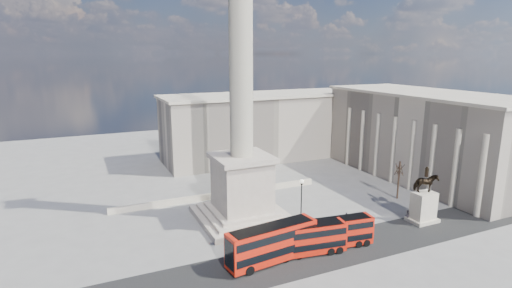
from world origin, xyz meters
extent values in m
plane|color=gray|center=(0.00, 0.00, 0.00)|extent=(180.00, 180.00, 0.00)
cube|color=#262626|center=(5.00, -10.00, 0.00)|extent=(120.00, 9.00, 0.01)
cube|color=#BEB09E|center=(0.00, 5.00, 0.50)|extent=(14.00, 14.00, 1.00)
cube|color=#BEB09E|center=(0.00, 5.00, 1.25)|extent=(12.00, 12.00, 0.50)
cube|color=#BEB09E|center=(0.00, 5.00, 1.75)|extent=(10.00, 10.00, 0.50)
cube|color=#BEB09E|center=(0.00, 5.00, 6.00)|extent=(8.00, 8.00, 8.00)
cube|color=#BEB09E|center=(0.00, 5.00, 10.40)|extent=(9.00, 9.00, 0.80)
cylinder|color=#AFA791|center=(0.00, 5.00, 27.80)|extent=(3.60, 3.60, 34.00)
cube|color=beige|center=(0.00, 16.00, 0.55)|extent=(40.00, 0.60, 1.10)
cube|color=beige|center=(45.00, 10.00, 9.00)|extent=(18.00, 45.00, 18.00)
cube|color=beige|center=(45.00, 10.00, 18.30)|extent=(19.00, 46.00, 0.60)
cube|color=beige|center=(20.00, 40.00, 8.00)|extent=(50.00, 16.00, 16.00)
cube|color=beige|center=(20.00, 40.00, 16.30)|extent=(51.00, 17.00, 0.60)
cube|color=red|center=(-1.73, -9.31, 2.68)|extent=(12.67, 4.30, 4.57)
cube|color=black|center=(-1.73, -9.31, 1.86)|extent=(12.19, 4.30, 1.02)
cube|color=black|center=(-1.73, -9.31, 3.90)|extent=(12.19, 4.30, 1.02)
cube|color=black|center=(-1.73, -9.31, 5.00)|extent=(11.41, 3.87, 0.07)
cylinder|color=black|center=(-5.80, -9.80, 0.62)|extent=(1.59, 3.07, 1.24)
cylinder|color=black|center=(1.73, -8.89, 0.62)|extent=(1.59, 3.07, 1.24)
cylinder|color=black|center=(3.21, -8.71, 0.62)|extent=(1.59, 3.07, 1.24)
cube|color=red|center=(3.44, -9.52, 2.30)|extent=(10.90, 3.83, 3.93)
cube|color=black|center=(3.44, -9.52, 1.60)|extent=(10.49, 3.84, 0.87)
cube|color=black|center=(3.44, -9.52, 3.35)|extent=(10.49, 3.84, 0.87)
cube|color=black|center=(3.44, -9.52, 4.30)|extent=(9.81, 3.45, 0.06)
cylinder|color=black|center=(-0.05, -9.05, 0.53)|extent=(1.40, 2.67, 1.07)
cylinder|color=black|center=(6.40, -9.92, 0.53)|extent=(1.40, 2.67, 1.07)
cylinder|color=black|center=(7.67, -10.10, 0.53)|extent=(1.40, 2.67, 1.07)
cube|color=red|center=(8.24, -9.38, 2.27)|extent=(10.72, 3.65, 3.87)
cube|color=black|center=(8.24, -9.38, 1.58)|extent=(10.31, 3.66, 0.86)
cube|color=black|center=(8.24, -9.38, 3.30)|extent=(10.31, 3.66, 0.86)
cube|color=black|center=(8.24, -9.38, 4.23)|extent=(9.65, 3.29, 0.06)
cylinder|color=black|center=(4.80, -8.96, 0.53)|extent=(1.35, 2.62, 1.05)
cylinder|color=black|center=(11.16, -9.74, 0.53)|extent=(1.35, 2.62, 1.05)
cylinder|color=black|center=(12.41, -9.89, 0.53)|extent=(1.35, 2.62, 1.05)
cube|color=red|center=(42.62, -9.93, 2.65)|extent=(12.37, 3.32, 4.52)
cube|color=black|center=(42.62, -9.93, 1.84)|extent=(11.89, 3.36, 1.00)
cube|color=black|center=(42.62, -9.93, 3.85)|extent=(11.89, 3.36, 1.00)
cube|color=black|center=(42.62, -9.93, 4.94)|extent=(11.14, 2.99, 0.07)
cylinder|color=black|center=(38.58, -10.10, 0.61)|extent=(1.35, 2.96, 1.23)
cylinder|color=black|center=(8.22, 0.15, 0.27)|extent=(0.48, 0.48, 0.55)
cylinder|color=black|center=(8.22, 0.15, 3.28)|extent=(0.17, 0.17, 6.55)
cylinder|color=black|center=(8.22, 0.15, 6.44)|extent=(0.33, 0.33, 0.33)
sphere|color=silver|center=(8.22, 0.15, 6.82)|extent=(0.61, 0.61, 0.61)
cube|color=beige|center=(26.17, -7.80, 0.28)|extent=(4.47, 3.35, 0.56)
cube|color=beige|center=(26.17, -7.80, 2.46)|extent=(3.58, 2.46, 4.92)
imported|color=black|center=(26.17, -7.80, 6.43)|extent=(3.91, 2.73, 3.02)
cylinder|color=black|center=(26.17, -7.80, 8.23)|extent=(0.56, 0.56, 1.34)
sphere|color=black|center=(26.17, -7.80, 8.98)|extent=(0.40, 0.40, 0.40)
cylinder|color=#332319|center=(40.96, -6.33, 3.64)|extent=(0.29, 0.29, 7.29)
cylinder|color=#332319|center=(30.14, 1.94, 3.60)|extent=(0.33, 0.33, 7.19)
cylinder|color=#332319|center=(42.92, 12.11, 3.26)|extent=(0.28, 0.28, 6.52)
imported|color=#29242A|center=(14.73, -3.17, 0.85)|extent=(0.74, 0.67, 1.70)
imported|color=#29242A|center=(24.18, -6.50, 0.89)|extent=(0.88, 0.70, 1.77)
imported|color=#29242A|center=(16.87, -4.16, 0.76)|extent=(0.62, 0.96, 1.51)
camera|label=1|loc=(-23.08, -51.51, 26.42)|focal=28.00mm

